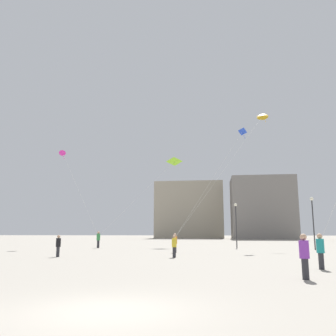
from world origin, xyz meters
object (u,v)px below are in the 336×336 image
(person_in_green, at_px, (98,239))
(person_in_orange, at_px, (175,242))
(person_in_yellow, at_px, (174,245))
(kite_amber_diamond, at_px, (262,117))
(lamppost_east, at_px, (313,214))
(building_centre_hall, at_px, (262,208))
(kite_cobalt_delta, at_px, (240,136))
(building_left_hall, at_px, (190,211))
(lamppost_west, at_px, (236,218))
(kite_magenta_diamond, at_px, (63,154))
(person_in_teal, at_px, (320,250))
(kite_lime_delta, at_px, (173,163))
(person_in_black, at_px, (58,245))
(person_in_purple, at_px, (304,254))

(person_in_green, height_order, person_in_orange, person_in_green)
(person_in_yellow, distance_m, kite_amber_diamond, 24.64)
(person_in_orange, relative_size, kite_amber_diamond, 0.11)
(lamppost_east, bearing_deg, building_centre_hall, 86.19)
(person_in_green, distance_m, kite_cobalt_delta, 19.54)
(person_in_orange, height_order, building_left_hall, building_left_hall)
(kite_amber_diamond, bearing_deg, building_centre_hall, 81.26)
(building_centre_hall, distance_m, lamppost_west, 48.34)
(kite_magenta_diamond, bearing_deg, kite_amber_diamond, 5.80)
(person_in_green, xyz_separation_m, building_centre_hall, (26.41, 49.38, 6.40))
(person_in_teal, bearing_deg, kite_cobalt_delta, -100.15)
(kite_lime_delta, bearing_deg, kite_cobalt_delta, -46.01)
(person_in_yellow, bearing_deg, person_in_black, -36.01)
(building_left_hall, xyz_separation_m, building_centre_hall, (18.00, -11.73, -0.18))
(person_in_purple, bearing_deg, person_in_yellow, -9.63)
(lamppost_west, bearing_deg, building_centre_hall, 77.06)
(person_in_teal, relative_size, kite_lime_delta, 0.17)
(person_in_teal, bearing_deg, lamppost_west, -100.15)
(lamppost_east, height_order, lamppost_west, lamppost_east)
(person_in_teal, distance_m, person_in_black, 17.91)
(person_in_black, height_order, lamppost_east, lamppost_east)
(person_in_yellow, bearing_deg, person_in_teal, 99.08)
(building_left_hall, bearing_deg, person_in_purple, -85.14)
(kite_amber_diamond, xyz_separation_m, kite_magenta_diamond, (-24.39, -2.48, -4.81))
(person_in_black, distance_m, person_in_orange, 10.04)
(person_in_yellow, height_order, kite_lime_delta, kite_lime_delta)
(person_in_yellow, bearing_deg, kite_magenta_diamond, -82.62)
(building_centre_hall, bearing_deg, kite_magenta_diamond, -123.01)
(lamppost_east, bearing_deg, person_in_black, -151.50)
(person_in_black, distance_m, building_left_hall, 75.59)
(person_in_yellow, bearing_deg, building_centre_hall, -142.95)
(person_in_purple, relative_size, kite_cobalt_delta, 0.15)
(person_in_yellow, xyz_separation_m, person_in_orange, (-0.36, 5.48, 0.04))
(kite_cobalt_delta, relative_size, kite_magenta_diamond, 1.13)
(person_in_yellow, height_order, person_in_orange, person_in_orange)
(kite_magenta_diamond, height_order, building_left_hall, building_left_hall)
(person_in_green, distance_m, lamppost_east, 23.21)
(person_in_black, bearing_deg, lamppost_west, -53.44)
(person_in_purple, distance_m, kite_lime_delta, 33.69)
(building_centre_hall, bearing_deg, kite_cobalt_delta, -101.53)
(building_centre_hall, bearing_deg, person_in_orange, -106.60)
(person_in_purple, distance_m, person_in_teal, 4.30)
(building_left_hall, height_order, lamppost_west, building_left_hall)
(person_in_orange, xyz_separation_m, building_left_hall, (-0.88, 69.16, 6.68))
(person_in_green, bearing_deg, person_in_teal, -83.66)
(kite_magenta_diamond, bearing_deg, person_in_purple, -51.08)
(person_in_teal, distance_m, building_centre_hall, 71.09)
(person_in_yellow, xyz_separation_m, kite_amber_diamond, (9.69, 16.97, 15.01))
(person_in_purple, height_order, person_in_yellow, person_in_purple)
(person_in_green, height_order, person_in_purple, person_in_green)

